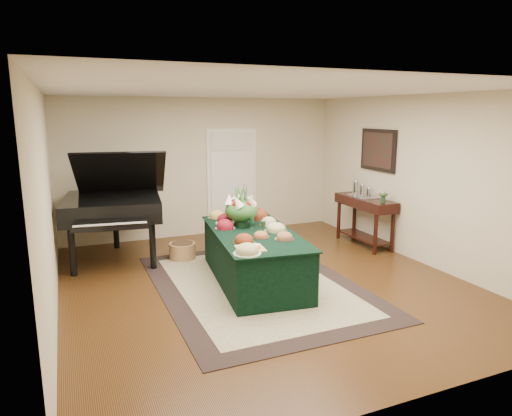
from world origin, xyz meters
name	(u,v)px	position (x,y,z in m)	size (l,w,h in m)	color
ground	(264,283)	(0.00, 0.00, 0.00)	(6.00, 6.00, 0.00)	black
area_rug	(256,285)	(-0.14, -0.04, 0.01)	(2.68, 3.75, 0.01)	black
kitchen_doorway	(232,182)	(0.60, 2.97, 1.02)	(1.05, 0.07, 2.10)	white
buffet_table	(254,256)	(-0.11, 0.13, 0.38)	(1.39, 2.46, 0.75)	black
food_platters	(249,225)	(-0.10, 0.33, 0.80)	(1.26, 2.28, 0.13)	silver
cutting_board	(250,246)	(-0.48, -0.62, 0.78)	(0.38, 0.38, 0.10)	tan
green_goblets	(257,225)	(-0.04, 0.14, 0.84)	(0.13, 0.37, 0.18)	#163720
floral_centerpiece	(241,206)	(-0.15, 0.51, 1.04)	(0.51, 0.51, 0.51)	#163720
grand_piano	(113,205)	(-1.84, 1.94, 0.93)	(1.81, 1.98, 1.83)	black
wicker_basket	(182,251)	(-0.81, 1.54, 0.14)	(0.44, 0.44, 0.27)	#98693D
mahogany_sideboard	(365,208)	(2.49, 1.06, 0.69)	(0.45, 1.35, 0.89)	black
tea_service	(362,190)	(2.50, 1.19, 1.01)	(0.34, 0.58, 0.30)	silver
pink_bouquet	(383,194)	(2.50, 0.56, 1.03)	(0.17, 0.17, 0.22)	#163720
wall_painting	(378,150)	(2.72, 1.06, 1.75)	(0.05, 0.95, 0.75)	black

